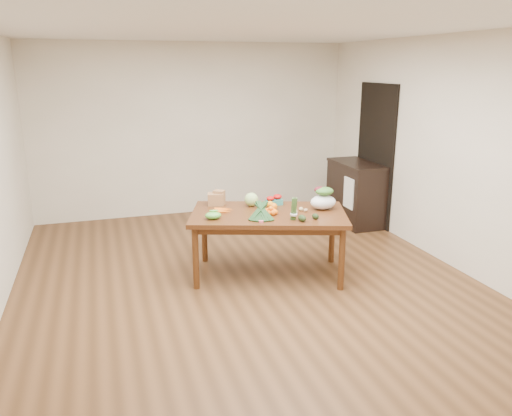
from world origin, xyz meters
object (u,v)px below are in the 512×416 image
object	(u,v)px
cabbage	(251,199)
salad_bag	(323,199)
paper_bag	(216,198)
kale_bunch	(261,212)
asparagus_bundle	(294,209)
mandarin_cluster	(271,210)
dining_table	(268,244)
cabinet	(355,193)

from	to	relation	value
cabbage	salad_bag	distance (m)	0.84
paper_bag	kale_bunch	distance (m)	0.78
asparagus_bundle	mandarin_cluster	bearing A→B (deg)	138.35
asparagus_bundle	dining_table	bearing A→B (deg)	133.52
cabbage	mandarin_cluster	world-z (taller)	cabbage
cabbage	mandarin_cluster	bearing A→B (deg)	-74.23
cabbage	kale_bunch	world-z (taller)	same
cabinet	paper_bag	distance (m)	2.65
dining_table	mandarin_cluster	bearing A→B (deg)	-70.66
mandarin_cluster	asparagus_bundle	xyz separation A→B (m)	(0.16, -0.29, 0.08)
mandarin_cluster	asparagus_bundle	world-z (taller)	asparagus_bundle
cabbage	paper_bag	bearing A→B (deg)	156.55
paper_bag	mandarin_cluster	size ratio (longest dim) A/B	1.36
cabinet	kale_bunch	xyz separation A→B (m)	(-2.08, -1.72, 0.36)
cabinet	salad_bag	xyz separation A→B (m)	(-1.28, -1.55, 0.40)
cabinet	kale_bunch	bearing A→B (deg)	-140.51
cabbage	asparagus_bundle	world-z (taller)	asparagus_bundle
dining_table	asparagus_bundle	xyz separation A→B (m)	(0.16, -0.35, 0.50)
cabbage	asparagus_bundle	distance (m)	0.72
cabinet	mandarin_cluster	world-z (taller)	cabinet
cabbage	mandarin_cluster	distance (m)	0.39
dining_table	cabinet	world-z (taller)	cabinet
cabbage	salad_bag	bearing A→B (deg)	-26.60
cabinet	mandarin_cluster	size ratio (longest dim) A/B	5.67
salad_bag	asparagus_bundle	bearing A→B (deg)	-148.78
dining_table	paper_bag	distance (m)	0.83
cabbage	asparagus_bundle	xyz separation A→B (m)	(0.27, -0.66, 0.04)
kale_bunch	asparagus_bundle	bearing A→B (deg)	-2.02
cabinet	asparagus_bundle	size ratio (longest dim) A/B	4.08
dining_table	mandarin_cluster	distance (m)	0.43
mandarin_cluster	kale_bunch	world-z (taller)	kale_bunch
asparagus_bundle	salad_bag	distance (m)	0.56
mandarin_cluster	salad_bag	distance (m)	0.64
dining_table	salad_bag	distance (m)	0.81
kale_bunch	salad_bag	distance (m)	0.82
paper_bag	mandarin_cluster	xyz separation A→B (m)	(0.50, -0.55, -0.04)
salad_bag	mandarin_cluster	bearing A→B (deg)	-179.61
paper_bag	mandarin_cluster	bearing A→B (deg)	-47.75
cabinet	asparagus_bundle	xyz separation A→B (m)	(-1.76, -1.84, 0.40)
dining_table	mandarin_cluster	xyz separation A→B (m)	(0.00, -0.07, 0.42)
paper_bag	asparagus_bundle	size ratio (longest dim) A/B	0.98
kale_bunch	mandarin_cluster	bearing A→B (deg)	63.45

